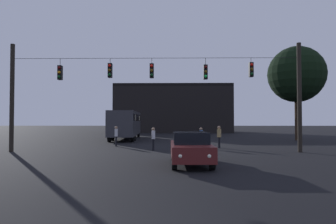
% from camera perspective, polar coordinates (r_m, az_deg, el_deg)
% --- Properties ---
extents(ground_plane, '(168.00, 168.00, 0.00)m').
position_cam_1_polar(ground_plane, '(29.25, -1.43, -5.67)').
color(ground_plane, black).
rests_on(ground_plane, ground).
extents(overhead_signal_span, '(19.23, 0.44, 7.16)m').
position_cam_1_polar(overhead_signal_span, '(19.57, -2.55, 4.46)').
color(overhead_signal_span, black).
rests_on(overhead_signal_span, ground).
extents(city_bus, '(3.02, 11.10, 3.00)m').
position_cam_1_polar(city_bus, '(32.88, -8.09, -1.95)').
color(city_bus, '#2D2D33').
rests_on(city_bus, ground).
extents(car_near_right, '(1.87, 4.36, 1.52)m').
position_cam_1_polar(car_near_right, '(14.01, 4.36, -6.85)').
color(car_near_right, '#511919').
rests_on(car_near_right, ground).
extents(pedestrian_crossing_left, '(0.30, 0.39, 1.53)m').
position_cam_1_polar(pedestrian_crossing_left, '(22.37, 6.39, -4.73)').
color(pedestrian_crossing_left, black).
rests_on(pedestrian_crossing_left, ground).
extents(pedestrian_crossing_center, '(0.35, 0.42, 1.65)m').
position_cam_1_polar(pedestrian_crossing_center, '(22.58, 9.80, -4.48)').
color(pedestrian_crossing_center, black).
rests_on(pedestrian_crossing_center, ground).
extents(pedestrian_crossing_right, '(0.31, 0.40, 1.61)m').
position_cam_1_polar(pedestrian_crossing_right, '(23.99, -9.94, -4.38)').
color(pedestrian_crossing_right, black).
rests_on(pedestrian_crossing_right, ground).
extents(pedestrian_near_bus, '(0.27, 0.38, 1.59)m').
position_cam_1_polar(pedestrian_near_bus, '(20.55, -2.84, -4.91)').
color(pedestrian_near_bus, black).
rests_on(pedestrian_near_bus, ground).
extents(corner_building, '(19.53, 9.69, 8.09)m').
position_cam_1_polar(corner_building, '(52.42, 0.97, 0.55)').
color(corner_building, black).
rests_on(corner_building, ground).
extents(tree_left_silhouette, '(5.83, 5.83, 9.80)m').
position_cam_1_polar(tree_left_silhouette, '(33.94, 23.46, 6.63)').
color(tree_left_silhouette, '#2D2116').
rests_on(tree_left_silhouette, ground).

